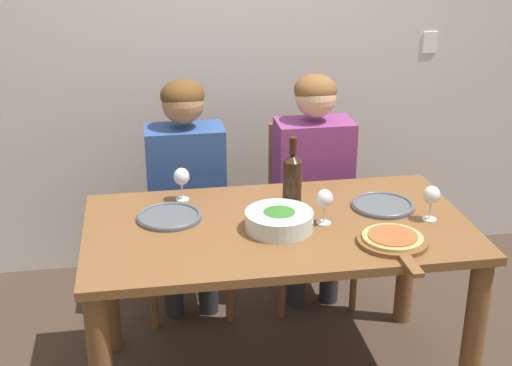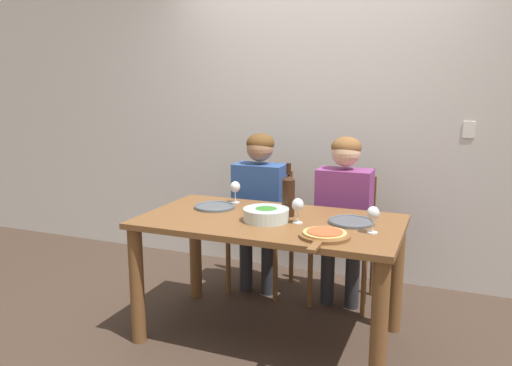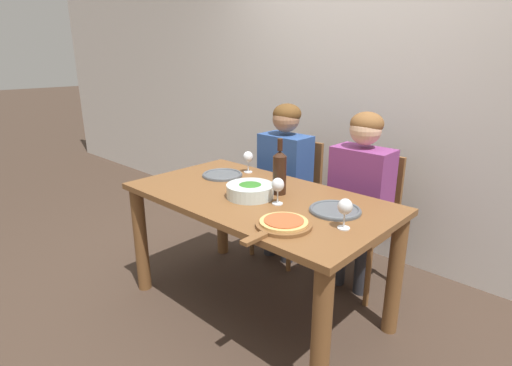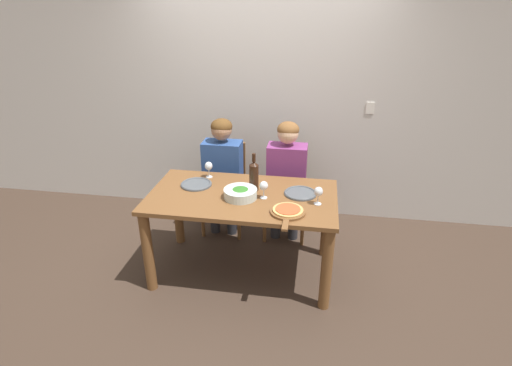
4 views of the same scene
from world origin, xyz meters
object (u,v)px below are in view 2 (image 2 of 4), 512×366
object	(u,v)px
wine_bottle	(288,194)
wine_glass_right	(373,215)
pizza_on_board	(324,235)
dinner_plate_left	(215,206)
dinner_plate_right	(351,221)
chair_left	(264,225)
wine_glass_left	(235,188)
chair_right	(346,234)
wine_glass_centre	(298,206)
person_man	(344,205)
person_woman	(259,198)
broccoli_bowl	(266,214)

from	to	relation	value
wine_bottle	wine_glass_right	xyz separation A→B (m)	(0.55, -0.18, -0.03)
wine_bottle	pizza_on_board	size ratio (longest dim) A/B	0.80
dinner_plate_left	dinner_plate_right	world-z (taller)	same
dinner_plate_right	wine_glass_right	distance (m)	0.24
chair_left	wine_glass_left	world-z (taller)	wine_glass_left
chair_right	dinner_plate_left	world-z (taller)	chair_right
pizza_on_board	wine_glass_centre	bearing A→B (deg)	134.41
wine_bottle	wine_glass_centre	xyz separation A→B (m)	(0.10, -0.14, -0.03)
chair_left	wine_glass_left	bearing A→B (deg)	-94.99
chair_right	dinner_plate_left	size ratio (longest dim) A/B	3.36
person_man	wine_glass_right	world-z (taller)	person_man
wine_glass_right	person_woman	bearing A→B (deg)	143.03
chair_left	wine_glass_right	bearing A→B (deg)	-41.01
chair_left	person_man	distance (m)	0.70
person_man	dinner_plate_left	size ratio (longest dim) A/B	4.47
person_man	wine_glass_centre	size ratio (longest dim) A/B	8.08
dinner_plate_right	chair_left	bearing A→B (deg)	140.23
dinner_plate_right	wine_glass_left	bearing A→B (deg)	165.71
wine_glass_centre	person_woman	bearing A→B (deg)	127.00
wine_glass_centre	broccoli_bowl	bearing A→B (deg)	-173.90
chair_left	wine_bottle	bearing A→B (deg)	-57.97
broccoli_bowl	pizza_on_board	world-z (taller)	broccoli_bowl
dinner_plate_left	chair_left	bearing A→B (deg)	80.50
chair_right	person_woman	bearing A→B (deg)	-170.15
chair_right	wine_glass_left	distance (m)	0.91
wine_bottle	wine_glass_centre	world-z (taller)	wine_bottle
broccoli_bowl	wine_glass_centre	xyz separation A→B (m)	(0.19, 0.02, 0.07)
wine_bottle	wine_glass_right	distance (m)	0.57
person_man	wine_glass_left	bearing A→B (deg)	-153.18
chair_right	wine_bottle	world-z (taller)	wine_bottle
wine_bottle	dinner_plate_right	world-z (taller)	wine_bottle
chair_right	dinner_plate_right	world-z (taller)	chair_right
broccoli_bowl	wine_glass_right	distance (m)	0.64
person_man	dinner_plate_left	distance (m)	0.92
broccoli_bowl	person_man	bearing A→B (deg)	65.63
wine_bottle	dinner_plate_right	distance (m)	0.42
wine_glass_left	wine_glass_centre	world-z (taller)	same
broccoli_bowl	dinner_plate_left	bearing A→B (deg)	157.96
chair_left	person_man	bearing A→B (deg)	-9.85
person_man	person_woman	bearing A→B (deg)	180.00
person_woman	wine_glass_left	xyz separation A→B (m)	(-0.04, -0.35, 0.14)
person_woman	chair_right	bearing A→B (deg)	9.85
chair_right	dinner_plate_right	xyz separation A→B (m)	(0.17, -0.67, 0.29)
broccoli_bowl	person_woman	bearing A→B (deg)	114.75
chair_right	broccoli_bowl	bearing A→B (deg)	-111.35
dinner_plate_left	pizza_on_board	world-z (taller)	pizza_on_board
person_woman	dinner_plate_right	world-z (taller)	person_woman
broccoli_bowl	wine_glass_left	size ratio (longest dim) A/B	1.83
broccoli_bowl	wine_glass_right	bearing A→B (deg)	-1.48
wine_glass_right	wine_glass_centre	world-z (taller)	same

